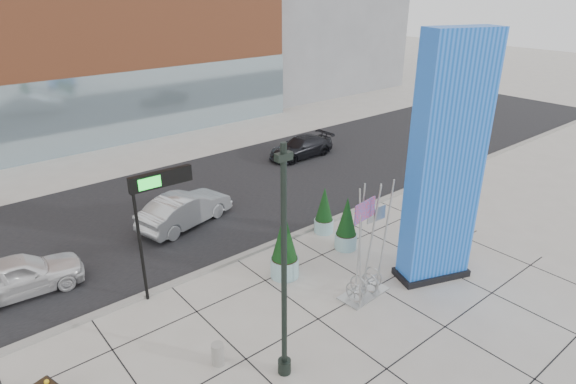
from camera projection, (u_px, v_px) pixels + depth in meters
ground at (277, 317)px, 16.55m from camera, size 160.00×160.00×0.00m
street_asphalt at (151, 216)px, 23.62m from camera, size 80.00×12.00×0.02m
curb_edge at (216, 267)px, 19.36m from camera, size 80.00×0.30×0.12m
tower_podium at (51, 60)px, 34.02m from camera, size 34.00×10.00×11.00m
tower_glass_front at (81, 115)px, 31.83m from camera, size 34.00×0.60×5.00m
blue_pylon at (445, 168)px, 17.13m from camera, size 3.04×2.14×9.29m
lamp_post at (284, 290)px, 13.04m from camera, size 0.45×0.39×7.09m
public_art_sculpture at (366, 267)px, 17.31m from camera, size 1.98×1.07×4.39m
concrete_bollard at (218, 354)px, 14.38m from camera, size 0.37×0.37×0.72m
overhead_street_sign at (156, 191)px, 16.33m from camera, size 2.24×0.29×4.74m
round_planter_east at (324, 211)px, 21.78m from camera, size 0.89×0.89×2.21m
round_planter_mid at (347, 224)px, 20.41m from camera, size 0.95×0.95×2.39m
round_planter_west at (284, 246)px, 18.35m from camera, size 1.11×1.11×2.77m
car_white_west at (17, 276)px, 17.47m from camera, size 4.63×2.19×1.53m
car_silver_mid at (185, 209)px, 22.56m from camera, size 5.00×2.78×1.56m
car_dark_east at (301, 147)px, 31.45m from camera, size 4.61×1.92×1.33m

